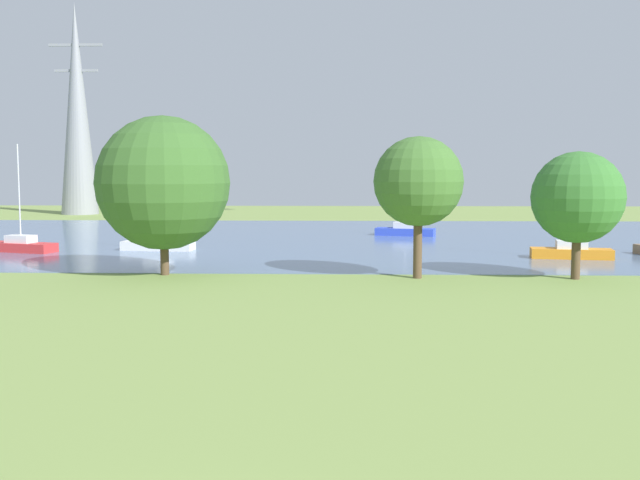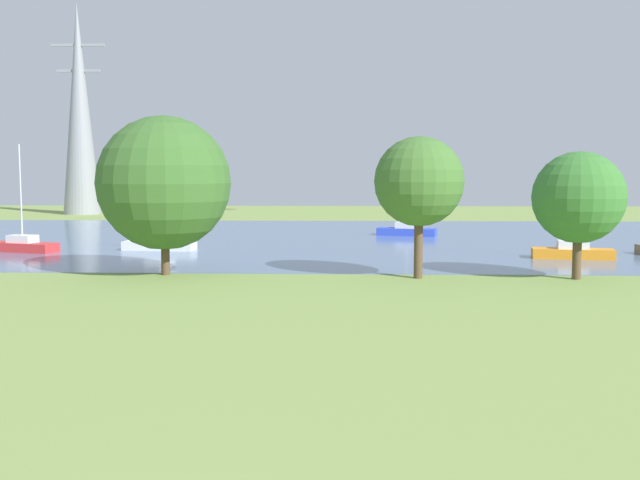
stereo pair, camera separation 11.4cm
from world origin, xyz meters
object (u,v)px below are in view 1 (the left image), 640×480
(sailboat_orange, at_px, (571,251))
(sailboat_red, at_px, (21,245))
(electricity_pylon, at_px, (77,109))
(sailboat_white, at_px, (158,244))
(tree_east_far, at_px, (418,182))
(sailboat_blue, at_px, (405,230))
(tree_west_far, at_px, (578,198))
(tree_west_near, at_px, (163,183))

(sailboat_orange, bearing_deg, sailboat_red, 175.97)
(electricity_pylon, bearing_deg, sailboat_white, -63.99)
(sailboat_orange, distance_m, electricity_pylon, 64.50)
(tree_east_far, height_order, electricity_pylon, electricity_pylon)
(sailboat_red, height_order, sailboat_blue, sailboat_red)
(sailboat_white, xyz_separation_m, tree_west_far, (24.05, -12.41, 3.60))
(tree_west_far, relative_size, electricity_pylon, 0.25)
(sailboat_blue, distance_m, electricity_pylon, 48.05)
(sailboat_orange, bearing_deg, tree_west_far, -105.26)
(sailboat_red, bearing_deg, tree_west_far, -18.69)
(tree_west_far, bearing_deg, sailboat_white, 152.71)
(sailboat_red, xyz_separation_m, sailboat_white, (8.79, 1.30, -0.00))
(sailboat_red, bearing_deg, sailboat_blue, 26.34)
(tree_east_far, height_order, tree_west_far, tree_east_far)
(sailboat_white, height_order, electricity_pylon, electricity_pylon)
(tree_west_far, distance_m, electricity_pylon, 68.58)
(tree_west_far, bearing_deg, tree_east_far, 179.51)
(sailboat_orange, relative_size, tree_east_far, 0.90)
(sailboat_blue, xyz_separation_m, tree_east_far, (-1.29, -24.06, 4.38))
(sailboat_orange, height_order, sailboat_blue, sailboat_orange)
(sailboat_white, bearing_deg, sailboat_orange, -8.15)
(tree_west_far, bearing_deg, sailboat_orange, 74.74)
(sailboat_red, bearing_deg, electricity_pylon, 104.54)
(sailboat_white, xyz_separation_m, tree_west_near, (3.25, -11.60, 4.29))
(tree_west_near, relative_size, tree_west_far, 1.29)
(tree_west_far, height_order, electricity_pylon, electricity_pylon)
(tree_west_near, relative_size, electricity_pylon, 0.33)
(sailboat_blue, height_order, tree_west_near, tree_west_near)
(sailboat_orange, xyz_separation_m, tree_west_near, (-23.15, -7.81, 4.29))
(sailboat_white, distance_m, sailboat_orange, 26.67)
(sailboat_orange, distance_m, tree_west_near, 24.81)
(tree_west_near, height_order, electricity_pylon, electricity_pylon)
(sailboat_orange, relative_size, tree_west_far, 1.01)
(tree_west_far, bearing_deg, tree_west_near, 177.77)
(sailboat_blue, bearing_deg, tree_west_near, -121.44)
(electricity_pylon, bearing_deg, tree_west_far, -50.24)
(sailboat_white, bearing_deg, electricity_pylon, 116.01)
(sailboat_white, distance_m, tree_west_near, 12.78)
(tree_west_near, bearing_deg, tree_east_far, -3.29)
(sailboat_red, xyz_separation_m, sailboat_blue, (26.29, 13.02, -0.01))
(sailboat_blue, relative_size, tree_west_far, 0.94)
(sailboat_red, distance_m, tree_west_near, 16.41)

